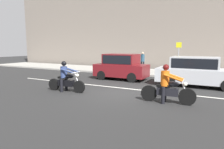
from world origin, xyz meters
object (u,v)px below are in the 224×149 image
Objects in this scene: parked_sedan_silver at (197,71)px; street_sign_post at (178,54)px; pedestrian_bystander at (143,60)px; motorcycle_with_rider_orange_stripe at (167,87)px; parked_hatchback_maroon at (121,66)px; motorcycle_with_rider_denim_blue at (66,79)px.

parked_sedan_silver is 5.56m from street_sign_post.
parked_sedan_silver is 2.73× the size of pedestrian_bystander.
motorcycle_with_rider_orange_stripe is 6.18m from parked_hatchback_maroon.
pedestrian_bystander is (0.98, 9.08, 0.50)m from motorcycle_with_rider_denim_blue.
pedestrian_bystander is at bearing 137.12° from parked_sedan_silver.
pedestrian_bystander is at bearing -167.53° from street_sign_post.
motorcycle_with_rider_denim_blue is at bearing -176.87° from motorcycle_with_rider_orange_stripe.
motorcycle_with_rider_orange_stripe reaches higher than motorcycle_with_rider_denim_blue.
street_sign_post is at bearing 110.31° from parked_sedan_silver.
parked_sedan_silver is 1.82× the size of street_sign_post.
street_sign_post is (3.05, 4.93, 0.76)m from parked_hatchback_maroon.
motorcycle_with_rider_denim_blue is at bearing -141.93° from parked_sedan_silver.
street_sign_post is at bearing 58.26° from parked_hatchback_maroon.
motorcycle_with_rider_denim_blue is 1.29× the size of pedestrian_bystander.
parked_hatchback_maroon is at bearing 132.82° from motorcycle_with_rider_orange_stripe.
motorcycle_with_rider_orange_stripe is 0.47× the size of parked_sedan_silver.
motorcycle_with_rider_denim_blue is 7.42m from parked_sedan_silver.
parked_sedan_silver is (5.84, 4.57, 0.24)m from motorcycle_with_rider_denim_blue.
motorcycle_with_rider_orange_stripe is 1.29× the size of pedestrian_bystander.
parked_sedan_silver is at bearing 38.07° from motorcycle_with_rider_denim_blue.
parked_hatchback_maroon is (-4.20, 4.53, 0.28)m from motorcycle_with_rider_orange_stripe.
motorcycle_with_rider_denim_blue is 0.86× the size of street_sign_post.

